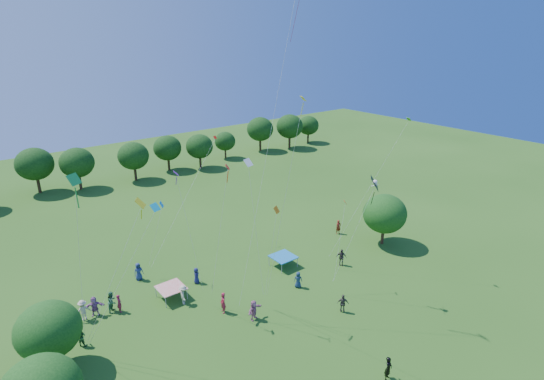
{
  "coord_description": "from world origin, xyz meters",
  "views": [
    {
      "loc": [
        -18.0,
        -8.84,
        21.82
      ],
      "look_at": [
        0.0,
        14.0,
        11.0
      ],
      "focal_mm": 28.0,
      "sensor_mm": 36.0,
      "label": 1
    }
  ],
  "objects": [
    {
      "name": "small_kite_9",
      "position": [
        -2.7,
        16.32,
        10.39
      ],
      "size": [
        0.83,
        2.57,
        11.7
      ],
      "color": "red"
    },
    {
      "name": "crowd_person_8",
      "position": [
        -10.05,
        22.64,
        0.93
      ],
      "size": [
        1.0,
        1.0,
        1.86
      ],
      "primitive_type": "imported",
      "rotation": [
        0.0,
        0.0,
        0.79
      ],
      "color": "#295F3C",
      "rests_on": "ground"
    },
    {
      "name": "small_kite_3",
      "position": [
        12.5,
        13.69,
        10.71
      ],
      "size": [
        5.21,
        4.04,
        13.62
      ],
      "color": "#31941A"
    },
    {
      "name": "crowd_person_1",
      "position": [
        -9.62,
        22.24,
        0.81
      ],
      "size": [
        0.41,
        0.62,
        1.62
      ],
      "primitive_type": "imported",
      "rotation": [
        0.0,
        0.0,
        1.6
      ],
      "color": "maroon",
      "rests_on": "ground"
    },
    {
      "name": "pirate_kite",
      "position": [
        8.29,
        11.24,
        10.39
      ],
      "size": [
        2.92,
        2.48,
        9.7
      ],
      "color": "black"
    },
    {
      "name": "small_kite_1",
      "position": [
        0.08,
        13.79,
        8.21
      ],
      "size": [
        0.61,
        1.84,
        8.48
      ],
      "color": "orange"
    },
    {
      "name": "crowd_person_2",
      "position": [
        -13.29,
        19.94,
        0.78
      ],
      "size": [
        0.84,
        0.84,
        1.56
      ],
      "primitive_type": "imported",
      "rotation": [
        0.0,
        0.0,
        2.37
      ],
      "color": "#255627",
      "rests_on": "ground"
    },
    {
      "name": "crowd_person_5",
      "position": [
        -11.39,
        22.99,
        0.87
      ],
      "size": [
        1.72,
        1.07,
        1.73
      ],
      "primitive_type": "imported",
      "rotation": [
        0.0,
        0.0,
        5.95
      ],
      "color": "#905491",
      "rests_on": "ground"
    },
    {
      "name": "small_kite_6",
      "position": [
        -1.07,
        15.13,
        11.17
      ],
      "size": [
        1.69,
        0.59,
        12.02
      ],
      "color": "silver"
    },
    {
      "name": "crowd_person_7",
      "position": [
        -2.94,
        16.8,
        0.92
      ],
      "size": [
        0.6,
        0.78,
        1.85
      ],
      "primitive_type": "imported",
      "rotation": [
        0.0,
        0.0,
        4.47
      ],
      "color": "maroon",
      "rests_on": "ground"
    },
    {
      "name": "tent_blue",
      "position": [
        5.72,
        19.47,
        1.04
      ],
      "size": [
        2.2,
        2.2,
        1.1
      ],
      "color": "#1A6CAC",
      "rests_on": "ground"
    },
    {
      "name": "small_kite_5",
      "position": [
        -4.89,
        18.83,
        9.88
      ],
      "size": [
        1.9,
        0.56,
        10.99
      ],
      "color": "#791A9C"
    },
    {
      "name": "crowd_person_3",
      "position": [
        -12.28,
        22.95,
        0.91
      ],
      "size": [
        1.19,
        0.55,
        1.81
      ],
      "primitive_type": "imported",
      "rotation": [
        0.0,
        0.0,
        3.13
      ],
      "color": "#BEA998",
      "rests_on": "ground"
    },
    {
      "name": "tent_red_stripe",
      "position": [
        -5.4,
        21.33,
        1.04
      ],
      "size": [
        2.2,
        2.2,
        1.1
      ],
      "color": "red",
      "rests_on": "ground"
    },
    {
      "name": "small_kite_4",
      "position": [
        -4.27,
        24.82,
        6.71
      ],
      "size": [
        1.73,
        1.24,
        6.4
      ],
      "color": "#1799EA"
    },
    {
      "name": "small_kite_2",
      "position": [
        -1.06,
        10.89,
        13.07
      ],
      "size": [
        2.05,
        6.13,
        17.17
      ],
      "color": "yellow"
    },
    {
      "name": "treeline",
      "position": [
        -1.73,
        55.43,
        4.09
      ],
      "size": [
        88.01,
        8.77,
        6.77
      ],
      "color": "#422B19",
      "rests_on": "ground"
    },
    {
      "name": "near_tree_east",
      "position": [
        17.34,
        16.43,
        3.58
      ],
      "size": [
        4.66,
        4.66,
        5.68
      ],
      "color": "#422B19",
      "rests_on": "ground"
    },
    {
      "name": "small_kite_10",
      "position": [
        -9.93,
        15.43,
        10.61
      ],
      "size": [
        4.11,
        3.85,
        11.01
      ],
      "color": "gold"
    },
    {
      "name": "small_kite_0",
      "position": [
        1.05,
        27.79,
        8.14
      ],
      "size": [
        9.94,
        3.91,
        10.37
      ],
      "color": "red"
    },
    {
      "name": "crowd_person_4",
      "position": [
        4.9,
        10.74,
        0.81
      ],
      "size": [
        0.98,
        0.98,
        1.63
      ],
      "primitive_type": "imported",
      "rotation": [
        0.0,
        0.0,
        2.35
      ],
      "color": "#474139",
      "rests_on": "ground"
    },
    {
      "name": "crowd_person_12",
      "position": [
        4.39,
        15.74,
        0.78
      ],
      "size": [
        0.85,
        0.83,
        1.57
      ],
      "primitive_type": "imported",
      "rotation": [
        0.0,
        0.0,
        2.4
      ],
      "color": "#1A2E4C",
      "rests_on": "ground"
    },
    {
      "name": "small_kite_8",
      "position": [
        7.63,
        13.71,
        6.71
      ],
      "size": [
        2.07,
        1.13,
        6.92
      ],
      "color": "red"
    },
    {
      "name": "red_high_kite",
      "position": [
        2.12,
        15.17,
        20.47
      ],
      "size": [
        5.68,
        0.79,
        23.69
      ],
      "color": "red"
    },
    {
      "name": "near_tree_north",
      "position": [
        -15.38,
        18.48,
        3.31
      ],
      "size": [
        4.23,
        4.23,
        5.22
      ],
      "color": "#422B19",
      "rests_on": "ground"
    },
    {
      "name": "crowd_person_9",
      "position": [
        -4.94,
        19.93,
        0.88
      ],
      "size": [
        0.87,
        1.25,
        1.76
      ],
      "primitive_type": "imported",
      "rotation": [
        0.0,
        0.0,
        1.23
      ],
      "color": "#BDB897",
      "rests_on": "ground"
    },
    {
      "name": "man_in_black",
      "position": [
        1.84,
        3.84,
        0.88
      ],
      "size": [
        0.77,
        0.63,
        1.77
      ],
      "primitive_type": "imported",
      "rotation": [
        0.0,
        0.0,
        0.35
      ],
      "color": "black",
      "rests_on": "ground"
    },
    {
      "name": "small_kite_7",
      "position": [
        -10.03,
        14.38,
        9.88
      ],
      "size": [
        4.36,
        4.81,
        11.1
      ],
      "color": "#0C9BB8"
    },
    {
      "name": "crowd_person_13",
      "position": [
        15.33,
        21.11,
        0.84
      ],
      "size": [
        0.71,
        0.56,
        1.68
      ],
      "primitive_type": "imported",
      "rotation": [
        0.0,
        0.0,
        6.0
      ],
      "color": "maroon",
      "rests_on": "ground"
    },
    {
      "name": "small_kite_11",
      "position": [
        -13.34,
        14.11,
        12.5
      ],
      "size": [
        0.74,
        5.53,
        13.82
      ],
      "color": "#178035"
    },
    {
      "name": "crowd_person_11",
      "position": [
        -1.47,
        14.51,
        0.87
      ],
      "size": [
        1.72,
        1.0,
        1.74
      ],
      "primitive_type": "imported",
      "rotation": [
        0.0,
        0.0,
        0.28
      ],
      "color": "#A56083",
      "rests_on": "ground"
    },
    {
      "name": "crowd_person_10",
      "position": [
        10.38,
        16.04,
        0.88
      ],
      "size": [
        1.03,
        1.08,
        1.75
      ],
      "primitive_type": "imported",
      "rotation": [
        0.0,
        0.0,
        5.43
      ],
      "color": "#382F2D",
      "rests_on": "ground"
    },
    {
      "name": "crowd_person_6",
      "position": [
        -6.49,
        25.94,
        0.87
      ],
      "size": [
        0.86,
        0.47,
        1.74
      ],
      "primitive_type": "imported",
      "rotation": [
        0.0,
        0.0,
        6.27
      ],
      "color": "navy",
      "rests_on": "ground"
    },
    {
      "name": "crowd_person_0",
      "position": [
        -2.51,
        22.11,
        0.77
      ],
      "size": [
        0.79,
        0.86,
        1.55
      ],
      "primitive_type": "imported",
      "rotation": [
        0.0,
        0.0,
        0.93
      ],
      "color": "navy",
      "rests_on": "ground"
    }
  ]
}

